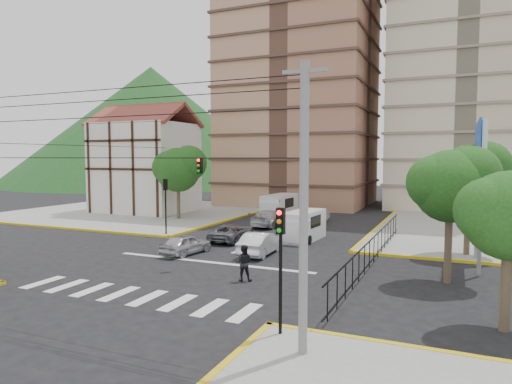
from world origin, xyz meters
The scene contains 27 objects.
ground centered at (0.00, 0.00, 0.00)m, with size 160.00×160.00×0.00m, color black.
sidewalk_nw centered at (-20.00, 20.00, 0.07)m, with size 26.00×26.00×0.15m, color gray.
crosswalk_stripes centered at (0.00, -6.00, 0.01)m, with size 12.00×2.40×0.01m, color silver.
stop_line centered at (0.00, 1.20, 0.01)m, with size 13.00×0.40×0.01m, color silver.
tower_tan centered at (-6.00, 36.00, 24.00)m, with size 18.00×16.00×48.00m, color #9E664F.
tower_beige centered at (14.00, 40.00, 24.00)m, with size 17.00×16.00×48.00m, color #C1B192.
tudor_building centered at (-19.00, 20.00, 5.25)m, with size 10.80×8.05×12.23m.
distant_hill centered at (-55.00, 70.00, 14.00)m, with size 70.00×70.00×28.00m, color #184416.
park_fence centered at (9.00, 4.50, 0.00)m, with size 0.10×22.50×1.66m, color black, non-canonical shape.
billboard centered at (14.45, 6.00, 6.00)m, with size 0.36×6.20×8.10m.
tree_park_a centered at (13.08, 2.01, 5.01)m, with size 4.41×3.60×6.83m.
tree_park_b centered at (15.07, -3.99, 4.36)m, with size 3.92×3.20×5.98m.
tree_park_c centered at (14.09, 9.01, 5.34)m, with size 4.65×3.80×7.25m.
tree_tudor centered at (-11.90, 16.01, 5.22)m, with size 5.39×4.40×7.43m.
traffic_light_se centered at (7.80, -7.80, 3.11)m, with size 0.28×0.22×4.40m.
traffic_light_nw centered at (-7.80, 7.80, 3.11)m, with size 0.28×0.22×4.40m.
traffic_light_hanging centered at (0.00, -2.04, 5.90)m, with size 18.00×9.12×0.92m.
utility_pole_se centered at (9.00, -9.00, 4.77)m, with size 1.40×0.28×9.00m.
van_right_lane centered at (2.80, 10.15, 1.07)m, with size 2.26×5.02×2.20m.
van_left_lane centered at (-3.28, 21.12, 1.18)m, with size 2.33×5.45×2.42m.
car_silver_front_left centered at (-2.63, 2.58, 0.65)m, with size 1.54×3.83×1.31m, color #BCBCC1.
car_white_front_right centered at (1.84, 4.38, 0.74)m, with size 1.56×4.47×1.47m, color silver.
car_grey_mid_left centered at (-2.00, 7.87, 0.64)m, with size 2.13×4.61×1.28m, color slate.
car_silver_rear_left centered at (-1.92, 15.67, 0.76)m, with size 2.13×5.23×1.52m, color #B2B3B7.
car_darkgrey_mid_right centered at (1.23, 15.34, 0.69)m, with size 1.63×4.04×1.38m, color #29292C.
car_white_rear_right centered at (1.06, 20.02, 0.71)m, with size 1.51×4.32×1.42m, color white.
pedestrian_crosswalk centered at (3.52, -1.70, 0.93)m, with size 0.90×0.70×1.85m, color black.
Camera 1 is at (13.22, -22.28, 6.28)m, focal length 32.00 mm.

